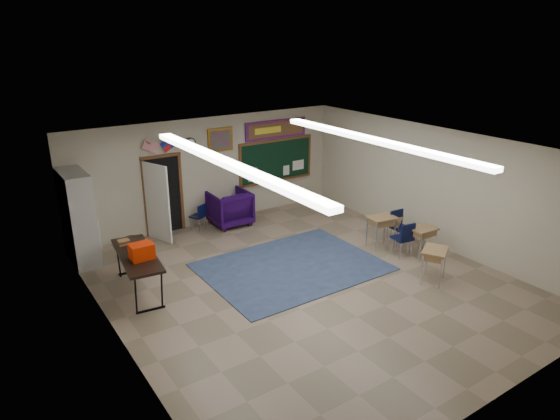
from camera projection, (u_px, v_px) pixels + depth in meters
floor at (306, 283)px, 10.87m from camera, size 9.00×9.00×0.00m
back_wall at (210, 171)px, 13.87m from camera, size 8.00×0.04×3.00m
front_wall at (504, 315)px, 6.85m from camera, size 8.00×0.04×3.00m
left_wall at (114, 267)px, 8.26m from camera, size 0.04×9.00×3.00m
right_wall at (435, 187)px, 12.46m from camera, size 0.04×9.00×3.00m
ceiling at (308, 148)px, 9.85m from camera, size 8.00×9.00×0.04m
area_rug at (292, 267)px, 11.59m from camera, size 4.00×3.00×0.02m
fluorescent_strips at (308, 151)px, 9.87m from camera, size 3.86×6.00×0.10m
doorway at (162, 197)px, 13.11m from camera, size 1.10×0.89×2.16m
chalkboard at (276, 162)px, 15.01m from camera, size 2.55×0.14×1.30m
bulletin_board at (276, 129)px, 14.68m from camera, size 2.10×0.05×0.55m
framed_art_print at (220, 140)px, 13.74m from camera, size 0.75×0.05×0.65m
wall_clock at (190, 144)px, 13.27m from camera, size 0.32×0.05×0.32m
wall_flags at (160, 143)px, 12.75m from camera, size 1.16×0.06×0.70m
storage_cabinet at (79, 218)px, 11.55m from camera, size 0.59×1.25×2.20m
wingback_armchair at (230, 208)px, 14.01m from camera, size 1.08×1.11×0.98m
student_chair_reading at (198, 217)px, 13.66m from camera, size 0.50×0.50×0.75m
student_chair_desk_a at (402, 239)px, 12.02m from camera, size 0.51×0.51×0.89m
student_chair_desk_b at (401, 229)px, 12.62m from camera, size 0.48×0.48×0.90m
student_desk_front_left at (381, 230)px, 12.54m from camera, size 0.74×0.60×0.81m
student_desk_front_right at (393, 229)px, 12.82m from camera, size 0.72×0.67×0.69m
student_desk_back_left at (434, 264)px, 10.79m from camera, size 0.80×0.74×0.77m
student_desk_back_right at (422, 241)px, 12.00m from camera, size 0.65×0.50×0.75m
folding_table at (139, 271)px, 10.39m from camera, size 0.93×2.12×1.17m
wooden_stool at (132, 248)px, 11.89m from camera, size 0.32×0.32×0.57m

